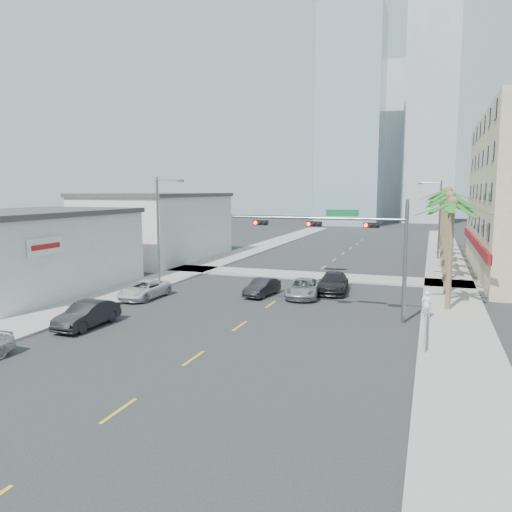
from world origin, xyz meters
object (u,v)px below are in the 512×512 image
(car_parked_far, at_px, (144,290))
(car_lane_center, at_px, (304,288))
(traffic_signal_mast, at_px, (351,238))
(car_parked_mid, at_px, (87,315))
(car_lane_left, at_px, (262,287))
(car_lane_right, at_px, (333,283))
(pedestrian, at_px, (426,304))

(car_parked_far, xyz_separation_m, car_lane_center, (10.99, 4.33, 0.03))
(traffic_signal_mast, bearing_deg, car_parked_far, 176.95)
(car_parked_mid, height_order, car_lane_left, car_parked_mid)
(car_parked_mid, xyz_separation_m, car_lane_center, (9.90, 12.18, -0.06))
(car_parked_mid, bearing_deg, car_lane_right, 52.28)
(car_parked_far, relative_size, car_lane_center, 0.96)
(traffic_signal_mast, height_order, car_parked_mid, traffic_signal_mast)
(traffic_signal_mast, relative_size, car_parked_far, 2.35)
(car_parked_far, bearing_deg, pedestrian, 3.63)
(traffic_signal_mast, relative_size, car_lane_left, 2.81)
(pedestrian, bearing_deg, car_parked_mid, 7.18)
(car_lane_right, distance_m, pedestrian, 9.53)
(car_parked_mid, xyz_separation_m, car_lane_right, (11.65, 14.75, 0.03))
(car_lane_right, bearing_deg, car_parked_mid, -134.23)
(car_parked_mid, height_order, car_lane_right, car_lane_right)
(car_parked_mid, relative_size, car_lane_center, 0.91)
(car_lane_left, bearing_deg, car_lane_right, 40.13)
(car_lane_center, bearing_deg, car_lane_left, -176.03)
(car_parked_mid, relative_size, pedestrian, 2.68)
(car_parked_mid, relative_size, car_parked_far, 0.95)
(car_parked_mid, height_order, car_parked_far, car_parked_mid)
(traffic_signal_mast, height_order, car_lane_center, traffic_signal_mast)
(car_lane_left, height_order, car_lane_center, car_lane_center)
(traffic_signal_mast, relative_size, pedestrian, 6.61)
(car_parked_far, distance_m, car_lane_left, 8.77)
(car_lane_left, bearing_deg, car_parked_far, -146.77)
(car_lane_center, xyz_separation_m, pedestrian, (8.71, -3.94, 0.31))
(car_parked_far, bearing_deg, car_lane_left, 28.20)
(car_parked_far, relative_size, car_lane_right, 0.89)
(car_parked_far, height_order, pedestrian, pedestrian)
(car_lane_left, distance_m, car_lane_center, 3.13)
(traffic_signal_mast, height_order, car_lane_right, traffic_signal_mast)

